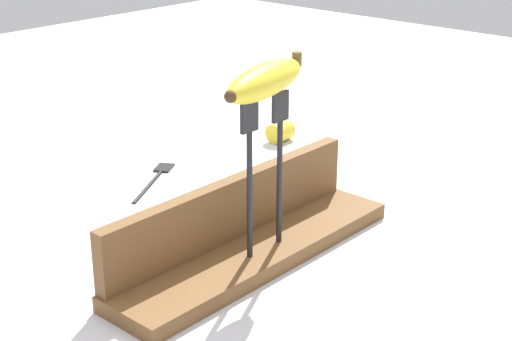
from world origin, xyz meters
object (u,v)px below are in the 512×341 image
fork_fallen_near (156,176)px  banana_chunk_near (281,132)px  fork_stand_center (265,161)px  banana_raised_center (265,80)px

fork_fallen_near → banana_chunk_near: bearing=-6.8°
fork_stand_center → banana_chunk_near: 0.48m
banana_raised_center → banana_chunk_near: (0.37, 0.28, -0.22)m
fork_stand_center → fork_fallen_near: 0.36m
banana_raised_center → fork_fallen_near: 0.40m
banana_raised_center → fork_fallen_near: (0.10, 0.32, -0.23)m
fork_fallen_near → fork_stand_center: bearing=-107.4°
fork_fallen_near → banana_chunk_near: 0.27m
banana_chunk_near → fork_fallen_near: bearing=173.2°
fork_stand_center → fork_fallen_near: size_ratio=1.30×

